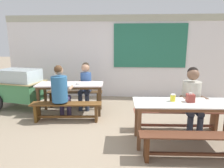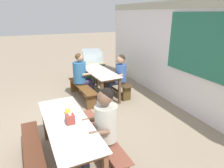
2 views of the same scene
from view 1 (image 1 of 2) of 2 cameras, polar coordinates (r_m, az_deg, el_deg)
name	(u,v)px [view 1 (image 1 of 2)]	position (r m, az deg, el deg)	size (l,w,h in m)	color
ground_plane	(110,132)	(4.12, -0.52, -13.75)	(40.00, 40.00, 0.00)	gray
backdrop_wall	(118,55)	(6.47, 1.75, 8.37)	(7.15, 0.23, 2.62)	white
dining_table_far	(70,87)	(5.08, -11.90, -0.83)	(1.67, 0.75, 0.77)	silver
dining_table_near	(187,107)	(3.70, 20.82, -6.13)	(1.88, 0.70, 0.77)	white
bench_far_back	(75,97)	(5.69, -10.66, -3.63)	(1.56, 0.40, 0.43)	#49321B
bench_far_front	(66,109)	(4.68, -12.99, -6.93)	(1.62, 0.42, 0.43)	brown
bench_near_back	(177,117)	(4.31, 18.14, -9.12)	(1.77, 0.33, 0.43)	brown
bench_near_front	(197,144)	(3.39, 23.25, -15.52)	(1.77, 0.33, 0.43)	#572F1D
food_cart	(19,86)	(5.90, -25.12, -0.45)	(1.67, 1.08, 1.08)	#428853
person_center_facing	(85,82)	(5.46, -7.66, 0.51)	(0.41, 0.58, 1.25)	#293145
person_left_back_turned	(60,90)	(4.64, -14.65, -1.63)	(0.48, 0.55, 1.30)	#342C4E
person_right_near_table	(192,96)	(4.20, 22.05, -3.28)	(0.47, 0.60, 1.32)	#323748
tissue_box	(190,98)	(3.71, 21.66, -3.75)	(0.13, 0.13, 0.16)	#943932
condiment_jar	(173,98)	(3.65, 17.13, -3.79)	(0.09, 0.09, 0.13)	yellow
soup_bowl	(79,84)	(4.94, -9.40, 0.14)	(0.16, 0.16, 0.04)	silver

